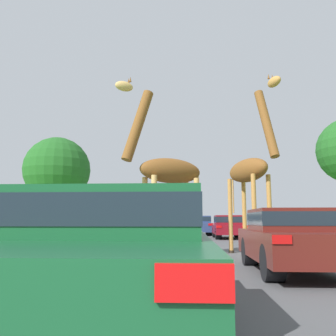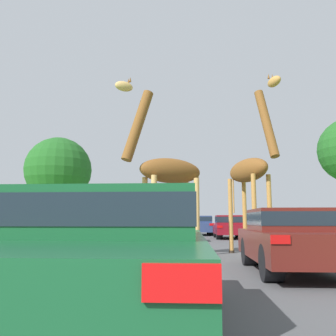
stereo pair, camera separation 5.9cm
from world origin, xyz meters
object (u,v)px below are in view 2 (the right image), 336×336
at_px(giraffe_near_road, 166,171).
at_px(car_queue_right, 174,227).
at_px(car_lead_maroon, 118,253).
at_px(car_queue_left, 199,225).
at_px(tree_centre_back, 58,170).
at_px(car_verge_right, 291,238).
at_px(car_far_ahead, 229,226).
at_px(giraffe_companion, 251,170).

xyz_separation_m(giraffe_near_road, car_queue_right, (-0.14, 7.48, -1.80)).
relative_size(car_lead_maroon, car_queue_left, 1.05).
relative_size(giraffe_near_road, car_lead_maroon, 1.20).
bearing_deg(giraffe_near_road, tree_centre_back, -2.02).
xyz_separation_m(car_lead_maroon, car_queue_right, (-0.17, 14.54, 0.03)).
relative_size(car_verge_right, tree_centre_back, 0.56).
relative_size(giraffe_near_road, tree_centre_back, 0.74).
distance_m(giraffe_near_road, car_far_ahead, 11.76).
xyz_separation_m(car_far_ahead, car_verge_right, (-0.15, -14.19, -0.02)).
relative_size(car_queue_left, car_far_ahead, 1.03).
relative_size(car_far_ahead, tree_centre_back, 0.57).
bearing_deg(giraffe_companion, car_verge_right, 69.72).
height_order(giraffe_near_road, car_verge_right, giraffe_near_road).
bearing_deg(giraffe_companion, car_queue_right, -89.92).
distance_m(car_queue_left, tree_centre_back, 11.21).
height_order(car_lead_maroon, car_far_ahead, car_far_ahead).
bearing_deg(giraffe_companion, car_queue_left, -107.80).
relative_size(giraffe_companion, car_queue_right, 1.26).
distance_m(car_lead_maroon, car_far_ahead, 18.52).
bearing_deg(giraffe_near_road, car_lead_maroon, 146.47).
xyz_separation_m(car_queue_right, car_far_ahead, (3.16, 3.73, -0.03)).
bearing_deg(giraffe_companion, car_far_ahead, -114.62).
height_order(giraffe_companion, car_verge_right, giraffe_companion).
bearing_deg(giraffe_companion, giraffe_near_road, -7.01).
bearing_deg(tree_centre_back, giraffe_companion, -49.75).
distance_m(giraffe_near_road, car_queue_right, 7.70).
xyz_separation_m(car_far_ahead, tree_centre_back, (-12.05, 3.41, 4.01)).
height_order(car_lead_maroon, car_queue_right, car_queue_right).
distance_m(car_far_ahead, tree_centre_back, 13.15).
distance_m(car_queue_left, car_verge_right, 19.12).
xyz_separation_m(giraffe_near_road, car_verge_right, (2.87, -2.97, -1.86)).
bearing_deg(car_queue_right, car_verge_right, -73.92).
bearing_deg(car_queue_right, car_far_ahead, 49.73).
bearing_deg(car_queue_left, giraffe_companion, -84.93).
bearing_deg(car_queue_right, giraffe_companion, -67.05).
distance_m(giraffe_companion, car_lead_maroon, 8.50).
distance_m(giraffe_near_road, car_lead_maroon, 7.29).
distance_m(car_queue_right, car_queue_left, 8.74).
distance_m(giraffe_companion, car_verge_right, 4.24).
bearing_deg(giraffe_near_road, car_queue_left, -38.47).
bearing_deg(car_far_ahead, giraffe_companion, -91.75).
bearing_deg(car_lead_maroon, tree_centre_back, 112.66).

